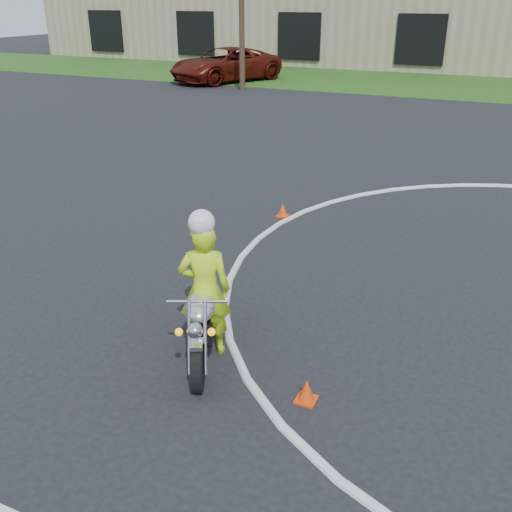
% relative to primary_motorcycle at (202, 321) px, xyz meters
% --- Properties ---
extents(primary_motorcycle, '(1.05, 1.96, 1.10)m').
position_rel_primary_motorcycle_xyz_m(primary_motorcycle, '(0.00, 0.00, 0.00)').
color(primary_motorcycle, black).
rests_on(primary_motorcycle, ground).
extents(rider_primary_grp, '(0.80, 0.69, 2.05)m').
position_rel_primary_motorcycle_xyz_m(rider_primary_grp, '(-0.02, 0.13, 0.45)').
color(rider_primary_grp, '#C4EF19').
rests_on(rider_primary_grp, ground).
extents(pickup_grp, '(5.43, 7.27, 1.84)m').
position_rel_primary_motorcycle_xyz_m(pickup_grp, '(-12.28, 24.55, 0.38)').
color(pickup_grp, '#4E0F09').
rests_on(pickup_grp, ground).
extents(warehouse, '(41.00, 17.00, 8.30)m').
position_rel_primary_motorcycle_xyz_m(warehouse, '(-12.99, 40.98, 3.62)').
color(warehouse, tan).
rests_on(warehouse, ground).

